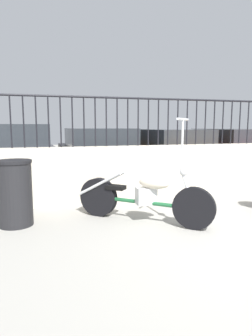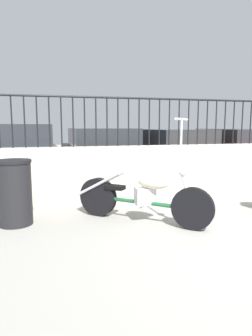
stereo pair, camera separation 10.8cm
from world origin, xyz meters
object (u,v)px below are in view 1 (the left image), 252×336
Objects in this scene: motorcycle_green at (136,196)px; trash_bin at (15,193)px; car_dark_grey at (15,152)px; car_orange at (168,152)px; car_red at (229,150)px; car_black at (98,152)px.

motorcycle_green reaches higher than trash_bin.
trash_bin is 3.98m from car_dark_grey.
car_dark_grey reaches higher than car_orange.
car_orange is at bearing 101.47° from motorcycle_green.
car_orange is 2.05m from car_red.
car_dark_grey is 6.17m from car_red.
car_red is (2.05, 0.10, 0.01)m from car_orange.
car_orange is 0.96× the size of car_red.
motorcycle_green is at bearing 175.42° from car_black.
car_black reaches higher than car_red.
car_dark_grey is at bearing 156.20° from motorcycle_green.
car_black is at bearing 62.89° from trash_bin.
car_dark_grey is at bearing 77.26° from car_orange.
motorcycle_green is 4.10m from car_black.
car_dark_grey is at bearing 84.78° from car_red.
car_orange is at bearing 41.37° from trash_bin.
car_dark_grey is 2.18m from car_black.
car_black reaches higher than car_orange.
motorcycle_green is 0.36× the size of car_dark_grey.
car_orange is at bearing -102.03° from car_black.
car_dark_grey reaches higher than car_red.
car_dark_grey is at bearing 93.42° from trash_bin.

